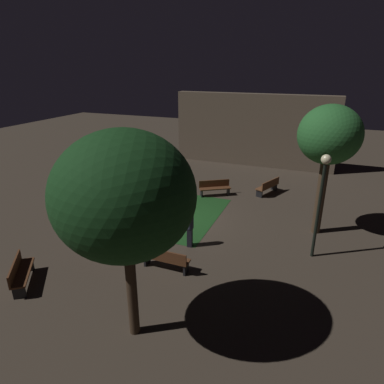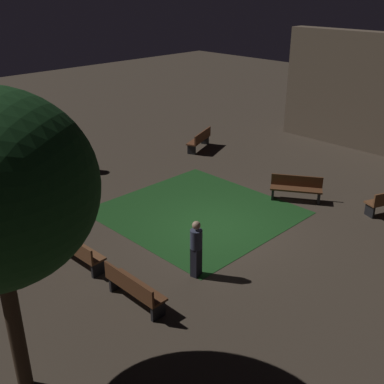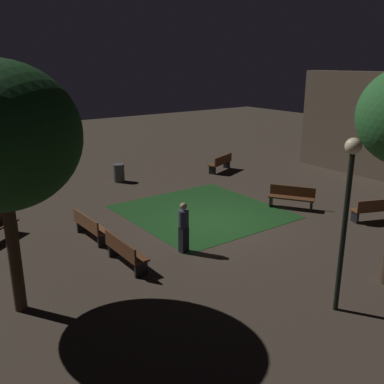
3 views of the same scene
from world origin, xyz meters
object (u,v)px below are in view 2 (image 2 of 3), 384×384
trash_bin (84,161)px  pedestrian (196,248)px  bench_by_lamp (133,288)px  bench_back_row (200,139)px  bench_near_trees (296,187)px  bench_lawn_edge (77,250)px

trash_bin → pedestrian: 8.80m
bench_by_lamp → trash_bin: (-8.34, 4.06, -0.04)m
pedestrian → bench_by_lamp: bearing=-95.7°
bench_by_lamp → bench_back_row: 11.72m
bench_back_row → bench_near_trees: 6.51m
bench_back_row → pedestrian: size_ratio=1.15×
bench_back_row → pedestrian: 10.36m
bench_lawn_edge → trash_bin: size_ratio=2.06×
bench_lawn_edge → bench_by_lamp: size_ratio=1.01×
bench_by_lamp → bench_back_row: same height
trash_bin → bench_near_trees: bearing=26.2°
bench_back_row → trash_bin: bearing=-104.5°
bench_lawn_edge → trash_bin: 7.16m
bench_by_lamp → pedestrian: size_ratio=1.12×
bench_lawn_edge → pedestrian: size_ratio=1.13×
bench_lawn_edge → bench_back_row: same height
bench_near_trees → bench_by_lamp: bearing=-85.3°
bench_near_trees → bench_back_row: bearing=165.9°
bench_by_lamp → pedestrian: bearing=84.3°
trash_bin → pedestrian: bearing=-13.9°
pedestrian → bench_lawn_edge: bearing=-143.6°
trash_bin → bench_by_lamp: bearing=-25.9°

